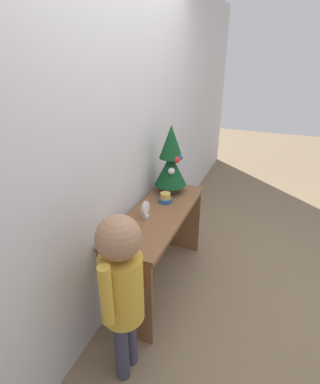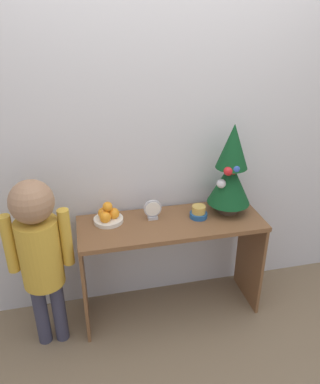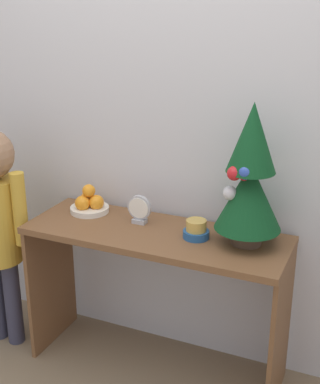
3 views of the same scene
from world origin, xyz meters
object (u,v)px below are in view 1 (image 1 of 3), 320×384
Objects in this scene: fruit_bowl at (125,230)px; desk_clock at (146,210)px; mini_tree at (171,161)px; child_figure at (122,282)px; singing_bowl at (165,198)px.

fruit_bowl reaches higher than desk_clock.
desk_clock is at bearing 178.39° from mini_tree.
child_figure is at bearing -172.60° from mini_tree.
mini_tree is 5.28× the size of singing_bowl.
desk_clock is 0.12× the size of child_figure.
child_figure reaches higher than singing_bowl.
mini_tree is 3.21× the size of fruit_bowl.
desk_clock reaches higher than singing_bowl.
fruit_bowl is at bearing 174.44° from desk_clock.
singing_bowl is 0.10× the size of child_figure.
singing_bowl is at bearing -8.92° from desk_clock.
child_figure is (-0.99, -0.12, -0.03)m from singing_bowl.
desk_clock is (-0.29, 0.05, 0.03)m from singing_bowl.
child_figure is (-0.70, -0.17, -0.06)m from desk_clock.
singing_bowl is 0.85× the size of desk_clock.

